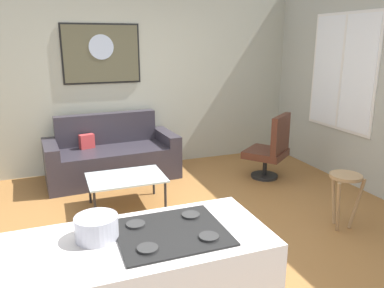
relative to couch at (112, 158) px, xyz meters
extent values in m
cube|color=olive|center=(0.45, -1.96, -0.32)|extent=(6.40, 6.40, 0.04)
cube|color=#A8AA99|center=(0.45, 0.46, 1.10)|extent=(6.40, 0.05, 2.80)
cube|color=#A4A69B|center=(3.08, -1.66, 1.10)|extent=(0.05, 6.40, 2.80)
cube|color=#2F2B34|center=(0.00, -0.04, -0.08)|extent=(1.51, 0.89, 0.46)
cube|color=#2F2B34|center=(-0.02, 0.28, 0.38)|extent=(1.47, 0.25, 0.45)
cube|color=#2F2B34|center=(-0.81, -0.09, 0.00)|extent=(0.23, 0.81, 0.61)
cube|color=#2F2B34|center=(0.82, 0.01, 0.00)|extent=(0.23, 0.81, 0.61)
cube|color=#B43537|center=(-0.33, 0.08, 0.25)|extent=(0.22, 0.15, 0.20)
cube|color=silver|center=(0.00, -1.06, 0.07)|extent=(0.89, 0.63, 0.02)
cylinder|color=#232326|center=(-0.40, -1.33, -0.12)|extent=(0.03, 0.03, 0.36)
cylinder|color=#232326|center=(0.40, -1.33, -0.12)|extent=(0.03, 0.03, 0.36)
cylinder|color=#232326|center=(-0.40, -0.80, -0.12)|extent=(0.03, 0.03, 0.36)
cylinder|color=#232326|center=(0.40, -0.80, -0.12)|extent=(0.03, 0.03, 0.36)
cylinder|color=black|center=(2.07, -0.77, -0.28)|extent=(0.39, 0.39, 0.04)
cylinder|color=black|center=(2.07, -0.77, -0.10)|extent=(0.06, 0.06, 0.33)
cube|color=#4C251A|center=(2.07, -0.77, 0.06)|extent=(0.76, 0.76, 0.10)
cube|color=#4C251A|center=(2.20, -0.93, 0.37)|extent=(0.49, 0.40, 0.53)
cylinder|color=#9C7950|center=(2.03, -2.39, 0.28)|extent=(0.33, 0.33, 0.03)
cylinder|color=#9C7950|center=(2.03, -2.25, -0.02)|extent=(0.04, 0.13, 0.56)
cylinder|color=#9C7950|center=(1.91, -2.46, -0.02)|extent=(0.13, 0.10, 0.56)
cylinder|color=#9C7950|center=(2.15, -2.46, -0.02)|extent=(0.13, 0.10, 0.56)
cube|color=black|center=(-0.18, -3.42, 0.59)|extent=(0.60, 0.52, 0.01)
cylinder|color=#2D2D2D|center=(-0.35, -3.56, 0.60)|extent=(0.11, 0.11, 0.01)
cylinder|color=#2D2D2D|center=(-0.01, -3.56, 0.60)|extent=(0.11, 0.11, 0.01)
cylinder|color=#2D2D2D|center=(-0.35, -3.28, 0.60)|extent=(0.11, 0.11, 0.01)
cylinder|color=#2D2D2D|center=(-0.01, -3.28, 0.60)|extent=(0.11, 0.11, 0.01)
cylinder|color=silver|center=(-0.58, -3.34, 0.59)|extent=(0.13, 0.13, 0.01)
cylinder|color=silver|center=(-0.58, -3.34, 0.65)|extent=(0.23, 0.23, 0.13)
cube|color=black|center=(0.00, 0.43, 1.44)|extent=(1.11, 0.01, 0.85)
cube|color=brown|center=(0.00, 0.42, 1.44)|extent=(1.06, 0.02, 0.80)
cylinder|color=#AEBDD5|center=(0.00, 0.41, 1.54)|extent=(0.35, 0.01, 0.35)
cube|color=silver|center=(3.04, -1.06, 1.20)|extent=(0.02, 1.23, 1.59)
cube|color=white|center=(3.03, -1.06, 1.20)|extent=(0.01, 1.15, 1.51)
cube|color=silver|center=(3.03, -1.06, 1.20)|extent=(0.01, 0.04, 1.51)
camera|label=1|loc=(-0.74, -5.25, 1.63)|focal=35.29mm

